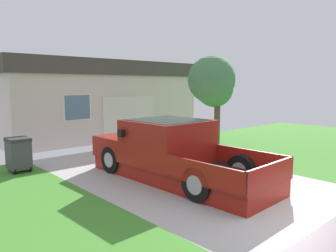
{
  "coord_description": "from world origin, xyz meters",
  "views": [
    {
      "loc": [
        -6.33,
        -2.35,
        2.61
      ],
      "look_at": [
        0.07,
        4.71,
        1.4
      ],
      "focal_mm": 34.77,
      "sensor_mm": 36.0,
      "label": 1
    }
  ],
  "objects": [
    {
      "name": "house_with_garage",
      "position": [
        2.15,
        12.77,
        1.89
      ],
      "size": [
        10.04,
        5.39,
        3.74
      ],
      "color": "beige",
      "rests_on": "ground"
    },
    {
      "name": "handbag",
      "position": [
        1.33,
        4.81,
        0.12
      ],
      "size": [
        0.29,
        0.14,
        0.39
      ],
      "color": "beige",
      "rests_on": "ground"
    },
    {
      "name": "person_with_hat",
      "position": [
        1.2,
        4.99,
        0.92
      ],
      "size": [
        0.49,
        0.39,
        1.62
      ],
      "rotation": [
        0.0,
        0.0,
        -2.88
      ],
      "color": "black",
      "rests_on": "ground"
    },
    {
      "name": "pickup_truck",
      "position": [
        -0.28,
        4.32,
        0.72
      ],
      "size": [
        2.29,
        5.61,
        1.64
      ],
      "rotation": [
        0.0,
        0.0,
        0.03
      ],
      "color": "maroon",
      "rests_on": "ground"
    },
    {
      "name": "wheeled_trash_bin",
      "position": [
        -3.22,
        7.8,
        0.56
      ],
      "size": [
        0.6,
        0.72,
        1.03
      ],
      "color": "#424247",
      "rests_on": "ground"
    },
    {
      "name": "front_yard_tree",
      "position": [
        4.32,
        6.66,
        2.74
      ],
      "size": [
        2.13,
        1.99,
        3.8
      ],
      "color": "brown",
      "rests_on": "ground"
    }
  ]
}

